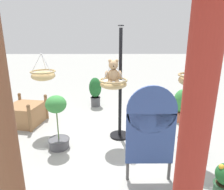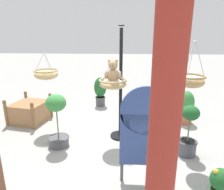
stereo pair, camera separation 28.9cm
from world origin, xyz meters
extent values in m
plane|color=#9E9E99|center=(0.00, 0.00, 0.00)|extent=(40.00, 40.00, 0.00)
cylinder|color=black|center=(-0.19, -0.05, 1.18)|extent=(0.07, 0.07, 2.36)
cylinder|color=black|center=(-0.19, -0.05, 0.02)|extent=(0.44, 0.44, 0.04)
torus|color=black|center=(-0.19, -0.05, 2.40)|extent=(0.12, 0.12, 0.02)
ellipsoid|color=tan|center=(-0.04, 0.20, 1.28)|extent=(0.54, 0.54, 0.18)
torus|color=tan|center=(-0.04, 0.20, 1.36)|extent=(0.56, 0.56, 0.04)
ellipsoid|color=silver|center=(-0.04, 0.20, 1.30)|extent=(0.47, 0.47, 0.15)
cylinder|color=#B7B7BC|center=(0.06, 0.26, 1.55)|extent=(0.23, 0.14, 0.39)
cylinder|color=#B7B7BC|center=(-0.15, 0.26, 1.55)|extent=(0.23, 0.14, 0.39)
cylinder|color=#B7B7BC|center=(-0.04, 0.07, 1.55)|extent=(0.01, 0.26, 0.39)
torus|color=#B7B7BC|center=(-0.04, 0.20, 1.74)|extent=(0.06, 0.06, 0.01)
ellipsoid|color=tan|center=(-0.04, 0.21, 1.45)|extent=(0.24, 0.20, 0.29)
sphere|color=tan|center=(-0.04, 0.21, 1.67)|extent=(0.23, 0.23, 0.19)
ellipsoid|color=tan|center=(-0.04, 0.27, 1.65)|extent=(0.10, 0.09, 0.06)
sphere|color=black|center=(-0.04, 0.30, 1.66)|extent=(0.03, 0.03, 0.03)
sphere|color=tan|center=(-0.11, 0.21, 1.74)|extent=(0.07, 0.07, 0.07)
sphere|color=tan|center=(0.02, 0.21, 1.74)|extent=(0.07, 0.07, 0.07)
ellipsoid|color=tan|center=(-0.17, 0.24, 1.48)|extent=(0.08, 0.14, 0.18)
ellipsoid|color=tan|center=(0.08, 0.24, 1.48)|extent=(0.08, 0.14, 0.18)
ellipsoid|color=tan|center=(-0.11, 0.31, 1.34)|extent=(0.09, 0.16, 0.09)
ellipsoid|color=tan|center=(0.02, 0.31, 1.34)|extent=(0.09, 0.16, 0.09)
ellipsoid|color=tan|center=(-1.38, 0.74, 1.48)|extent=(0.44, 0.44, 0.20)
torus|color=#97794E|center=(-1.38, 0.74, 1.57)|extent=(0.47, 0.47, 0.04)
ellipsoid|color=silver|center=(-1.38, 0.74, 1.50)|extent=(0.39, 0.39, 0.16)
cylinder|color=#B7B7BC|center=(-1.29, 0.79, 1.85)|extent=(0.19, 0.12, 0.57)
cylinder|color=#B7B7BC|center=(-1.47, 0.79, 1.85)|extent=(0.19, 0.12, 0.57)
cylinder|color=#B7B7BC|center=(-1.38, 0.64, 1.85)|extent=(0.01, 0.21, 0.57)
torus|color=#B7B7BC|center=(-1.38, 0.74, 2.13)|extent=(0.06, 0.06, 0.01)
ellipsoid|color=tan|center=(1.52, -0.37, 1.34)|extent=(0.53, 0.53, 0.21)
torus|color=tan|center=(1.52, -0.37, 1.44)|extent=(0.55, 0.55, 0.04)
cylinder|color=#B7B7BC|center=(1.63, -0.31, 1.64)|extent=(0.22, 0.14, 0.40)
cylinder|color=#B7B7BC|center=(1.42, -0.31, 1.64)|extent=(0.22, 0.14, 0.40)
cylinder|color=#B7B7BC|center=(1.52, -0.49, 1.64)|extent=(0.01, 0.25, 0.40)
torus|color=#B7B7BC|center=(1.52, -0.37, 1.83)|extent=(0.06, 0.06, 0.01)
cylinder|color=#9E2D23|center=(-0.53, 2.98, 1.28)|extent=(0.20, 0.20, 2.56)
cylinder|color=brown|center=(0.78, 2.86, 1.25)|extent=(0.21, 0.21, 2.50)
cube|color=#9E7047|center=(2.22, -0.77, 0.26)|extent=(0.91, 0.95, 0.51)
cube|color=#382819|center=(2.22, -0.77, 0.48)|extent=(0.80, 0.83, 0.06)
cylinder|color=brown|center=(1.91, -0.29, 0.31)|extent=(0.08, 0.08, 0.61)
cylinder|color=brown|center=(2.67, -0.43, 0.31)|extent=(0.08, 0.08, 0.61)
cylinder|color=brown|center=(1.77, -1.10, 0.31)|extent=(0.08, 0.08, 0.61)
cylinder|color=brown|center=(2.52, -1.24, 0.31)|extent=(0.08, 0.08, 0.61)
sphere|color=brown|center=(1.91, -0.29, 0.65)|extent=(0.09, 0.09, 0.09)
sphere|color=brown|center=(1.77, -1.10, 0.65)|extent=(0.09, 0.09, 0.09)
sphere|color=brown|center=(2.52, -1.24, 0.65)|extent=(0.09, 0.09, 0.09)
cylinder|color=#BC6042|center=(-1.86, -0.92, 0.12)|extent=(0.37, 0.37, 0.24)
torus|color=#A9573B|center=(-1.86, -0.92, 0.23)|extent=(0.41, 0.41, 0.03)
cylinder|color=#382819|center=(-1.86, -0.92, 0.22)|extent=(0.33, 0.33, 0.03)
ellipsoid|color=#38843D|center=(-1.86, -0.92, 0.55)|extent=(0.41, 0.41, 0.62)
cylinder|color=#4C4C51|center=(0.50, -2.11, 0.15)|extent=(0.29, 0.29, 0.30)
torus|color=#444449|center=(0.50, -2.11, 0.29)|extent=(0.33, 0.33, 0.03)
cylinder|color=#382819|center=(0.50, -2.11, 0.28)|extent=(0.26, 0.26, 0.03)
ellipsoid|color=#1E5B28|center=(0.50, -2.11, 0.61)|extent=(0.39, 0.39, 0.64)
cylinder|color=#4C4C51|center=(1.07, 0.43, 0.10)|extent=(0.40, 0.40, 0.19)
torus|color=#444449|center=(1.07, 0.43, 0.18)|extent=(0.44, 0.44, 0.03)
cylinder|color=#382819|center=(1.07, 0.43, 0.18)|extent=(0.35, 0.35, 0.03)
cylinder|color=#4C6B38|center=(1.07, 0.43, 0.49)|extent=(0.02, 0.02, 0.59)
ellipsoid|color=#38843D|center=(1.07, 0.43, 0.94)|extent=(0.40, 0.40, 0.34)
torus|color=#294E32|center=(-1.57, 1.80, 0.23)|extent=(0.30, 0.30, 0.03)
cylinder|color=#382819|center=(-1.57, 1.80, 0.23)|extent=(0.23, 0.23, 0.03)
sphere|color=gold|center=(-1.49, 1.80, 0.52)|extent=(0.07, 0.07, 0.07)
cylinder|color=#2D5638|center=(-1.08, -0.63, 0.11)|extent=(0.32, 0.32, 0.21)
torus|color=#294E32|center=(-1.08, -0.63, 0.20)|extent=(0.35, 0.35, 0.03)
cylinder|color=#382819|center=(-1.08, -0.63, 0.20)|extent=(0.28, 0.28, 0.03)
ellipsoid|color=#1E5B28|center=(-0.97, -0.64, 0.28)|extent=(0.25, 0.07, 0.18)
ellipsoid|color=#1E5B28|center=(-1.03, -0.53, 0.29)|extent=(0.16, 0.25, 0.17)
ellipsoid|color=#1E5B28|center=(-1.13, -0.54, 0.28)|extent=(0.17, 0.23, 0.20)
ellipsoid|color=#1E5B28|center=(-1.20, -0.64, 0.29)|extent=(0.26, 0.06, 0.16)
ellipsoid|color=#1E5B28|center=(-1.16, -0.73, 0.30)|extent=(0.21, 0.23, 0.14)
ellipsoid|color=#1E5B28|center=(-1.01, -0.73, 0.29)|extent=(0.18, 0.25, 0.15)
cylinder|color=#4C4C51|center=(-1.49, 0.58, 0.14)|extent=(0.35, 0.35, 0.29)
torus|color=#444449|center=(-1.49, 0.58, 0.28)|extent=(0.38, 0.38, 0.03)
cylinder|color=#382819|center=(-1.49, 0.58, 0.27)|extent=(0.30, 0.30, 0.03)
cylinder|color=#4C6B38|center=(-1.49, 0.58, 0.51)|extent=(0.02, 0.02, 0.44)
ellipsoid|color=#1E5B28|center=(-1.49, 0.58, 0.86)|extent=(0.33, 0.33, 0.28)
cube|color=#334C8C|center=(-0.59, 1.39, 0.72)|extent=(0.74, 0.04, 0.83)
cylinder|color=#334C8C|center=(-0.59, 1.39, 1.18)|extent=(0.74, 0.04, 0.74)
cylinder|color=#4C4C4C|center=(-0.92, 1.39, 0.15)|extent=(0.05, 0.05, 0.30)
cylinder|color=#4C4C4C|center=(-0.26, 1.39, 0.15)|extent=(0.05, 0.05, 0.30)
camera|label=1|loc=(0.01, 4.17, 2.24)|focal=32.91mm
camera|label=2|loc=(-0.28, 4.16, 2.24)|focal=32.91mm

